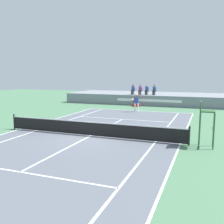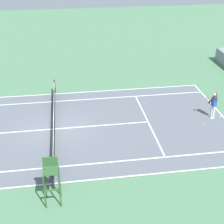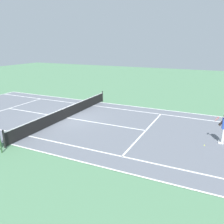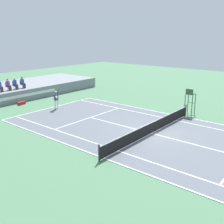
# 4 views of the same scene
# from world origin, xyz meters

# --- Properties ---
(ground_plane) EXTENTS (80.00, 80.00, 0.00)m
(ground_plane) POSITION_xyz_m (0.00, 0.00, 0.00)
(ground_plane) COLOR #4C7A56
(court) EXTENTS (11.08, 23.88, 0.03)m
(court) POSITION_xyz_m (0.00, 0.00, 0.01)
(court) COLOR slate
(court) RESTS_ON ground
(net) EXTENTS (11.98, 0.10, 1.07)m
(net) POSITION_xyz_m (0.00, 0.00, 0.52)
(net) COLOR black
(net) RESTS_ON ground
(barrier_wall) EXTENTS (22.69, 0.25, 1.29)m
(barrier_wall) POSITION_xyz_m (0.00, 16.41, 0.64)
(barrier_wall) COLOR gray
(barrier_wall) RESTS_ON ground
(bleacher_platform) EXTENTS (22.69, 7.31, 1.29)m
(bleacher_platform) POSITION_xyz_m (0.00, 20.18, 0.64)
(bleacher_platform) COLOR gray
(bleacher_platform) RESTS_ON ground
(spectator_seated_0) EXTENTS (0.44, 0.60, 1.26)m
(spectator_seated_0) POSITION_xyz_m (-2.31, 17.55, 1.90)
(spectator_seated_0) COLOR #474C56
(spectator_seated_0) RESTS_ON bleacher_platform
(spectator_seated_1) EXTENTS (0.44, 0.60, 1.26)m
(spectator_seated_1) POSITION_xyz_m (-1.35, 17.55, 1.90)
(spectator_seated_1) COLOR #474C56
(spectator_seated_1) RESTS_ON bleacher_platform
(spectator_seated_2) EXTENTS (0.44, 0.60, 1.26)m
(spectator_seated_2) POSITION_xyz_m (-0.51, 17.55, 1.90)
(spectator_seated_2) COLOR #474C56
(spectator_seated_2) RESTS_ON bleacher_platform
(spectator_seated_3) EXTENTS (0.44, 0.60, 1.26)m
(spectator_seated_3) POSITION_xyz_m (0.44, 17.55, 1.90)
(spectator_seated_3) COLOR #474C56
(spectator_seated_3) RESTS_ON bleacher_platform
(tennis_player) EXTENTS (0.76, 0.66, 2.08)m
(tennis_player) POSITION_xyz_m (-0.04, 11.05, 0.99)
(tennis_player) COLOR white
(tennis_player) RESTS_ON ground
(tennis_ball) EXTENTS (0.07, 0.07, 0.07)m
(tennis_ball) POSITION_xyz_m (0.85, 10.17, 0.03)
(tennis_ball) COLOR #D1E533
(tennis_ball) RESTS_ON ground
(umpire_chair) EXTENTS (0.77, 0.77, 2.44)m
(umpire_chair) POSITION_xyz_m (6.74, 0.00, 1.56)
(umpire_chair) COLOR #2D562D
(umpire_chair) RESTS_ON ground
(equipment_bag) EXTENTS (0.93, 0.41, 0.32)m
(equipment_bag) POSITION_xyz_m (-1.25, 15.40, 0.16)
(equipment_bag) COLOR red
(equipment_bag) RESTS_ON ground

